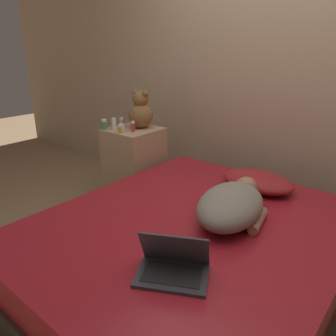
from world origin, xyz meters
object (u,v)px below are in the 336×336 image
person_lying (232,204)px  bottle_pink (122,123)px  bottle_red (133,126)px  laptop (173,265)px  bottle_green (104,125)px  bottle_clear (122,128)px  pillow (258,181)px  teddy_bear (141,111)px  bottle_amber (120,129)px  bottle_white (114,124)px

person_lying → bottle_pink: (-1.40, 0.42, 0.22)m
bottle_red → bottle_pink: bearing=164.8°
laptop → bottle_green: 1.75m
bottle_clear → pillow: bearing=10.4°
teddy_bear → bottle_pink: bearing=-148.5°
pillow → bottle_amber: (-1.16, -0.26, 0.25)m
bottle_amber → bottle_red: (0.04, 0.12, 0.01)m
bottle_white → bottle_green: bearing=-121.8°
laptop → bottle_white: bottle_white is taller
laptop → bottle_clear: bearing=117.0°
bottle_red → pillow: bearing=7.6°
pillow → teddy_bear: teddy_bear is taller
laptop → teddy_bear: 1.77m
laptop → bottle_pink: 1.81m
pillow → teddy_bear: 1.22m
pillow → bottle_amber: size_ratio=7.30×
bottle_pink → bottle_green: size_ratio=0.93×
person_lying → bottle_amber: bottle_amber is taller
person_lying → bottle_amber: (-1.24, 0.25, 0.22)m
teddy_bear → bottle_red: 0.19m
pillow → bottle_white: 1.36m
pillow → bottle_white: (-1.32, -0.19, 0.27)m
bottle_pink → bottle_red: size_ratio=0.94×
pillow → laptop: 1.15m
laptop → bottle_white: (-1.45, 0.95, 0.28)m
teddy_bear → bottle_amber: bearing=-88.4°
teddy_bear → bottle_amber: (0.01, -0.27, -0.11)m
bottle_clear → bottle_pink: 0.18m
bottle_amber → bottle_green: size_ratio=0.77×
bottle_red → person_lying: bearing=-17.2°
teddy_bear → bottle_red: bearing=-72.2°
bottle_clear → bottle_white: bottle_white is taller
laptop → bottle_green: size_ratio=4.14×
laptop → bottle_green: bearing=121.6°
pillow → laptop: bearing=-83.6°
pillow → bottle_green: bottle_green is taller
bottle_green → bottle_pink: bearing=75.0°
bottle_red → bottle_white: 0.21m
laptop → bottle_pink: (-1.45, 1.04, 0.27)m
pillow → bottle_amber: bottle_amber is taller
laptop → bottle_white: 1.75m
bottle_amber → bottle_green: bearing=179.2°
pillow → bottle_clear: bottle_clear is taller
bottle_clear → bottle_white: size_ratio=0.72×
laptop → bottle_white: size_ratio=3.91×
pillow → bottle_white: bearing=-171.9°
bottle_red → bottle_clear: bearing=-135.4°
bottle_white → bottle_pink: bearing=90.4°
laptop → teddy_bear: (-1.29, 1.14, 0.38)m
bottle_clear → bottle_red: bottle_red is taller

